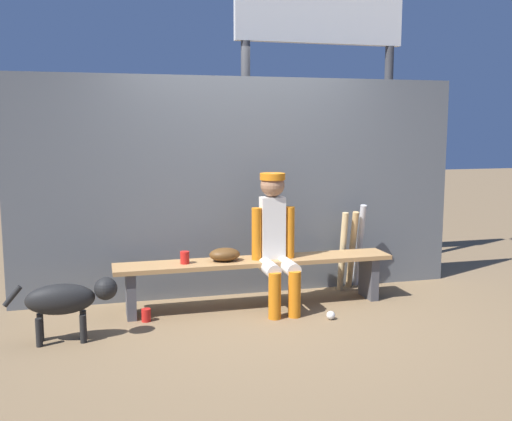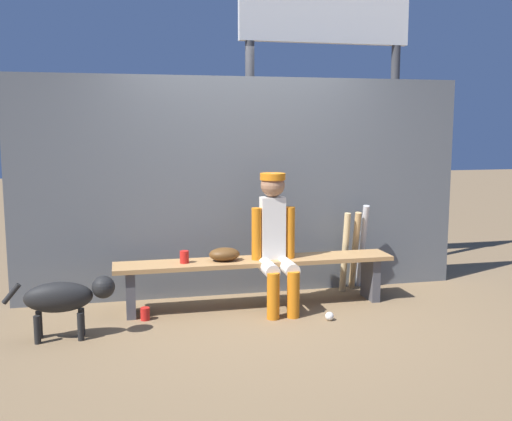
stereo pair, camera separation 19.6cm
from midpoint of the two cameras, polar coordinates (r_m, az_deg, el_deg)
name	(u,v)px [view 2 (the right image)]	position (r m, az deg, el deg)	size (l,w,h in m)	color
ground_plane	(256,306)	(5.56, 1.02, -9.19)	(30.00, 30.00, 0.00)	brown
chainlink_fence	(245,187)	(5.79, -0.05, 2.23)	(4.42, 0.03, 2.12)	#595E63
dugout_bench	(256,269)	(5.47, 1.03, -5.67)	(2.57, 0.36, 0.45)	#AD7F4C
player_seated	(275,237)	(5.34, 2.93, -2.58)	(0.41, 0.55, 1.24)	silver
baseball_glove	(224,254)	(5.37, -2.01, -4.22)	(0.28, 0.20, 0.12)	#593819
bat_wood_natural	(345,252)	(6.02, 9.46, -3.99)	(0.06, 0.06, 0.81)	tan
bat_wood_tan	(355,251)	(6.11, 10.38, -3.82)	(0.06, 0.06, 0.81)	tan
bat_aluminum_silver	(362,246)	(6.18, 11.06, -3.41)	(0.06, 0.06, 0.88)	#B7B7BC
baseball	(329,316)	(5.22, 8.15, -10.02)	(0.07, 0.07, 0.07)	white
cup_on_ground	(145,314)	(5.25, -9.54, -9.77)	(0.08, 0.08, 0.11)	red
cup_on_bench	(184,257)	(5.31, -5.84, -4.47)	(0.08, 0.08, 0.11)	red
scoreboard	(330,41)	(6.87, 7.99, 15.79)	(2.21, 0.27, 3.67)	#3F3F42
dog	(66,297)	(4.86, -16.67, -7.99)	(0.84, 0.20, 0.49)	black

